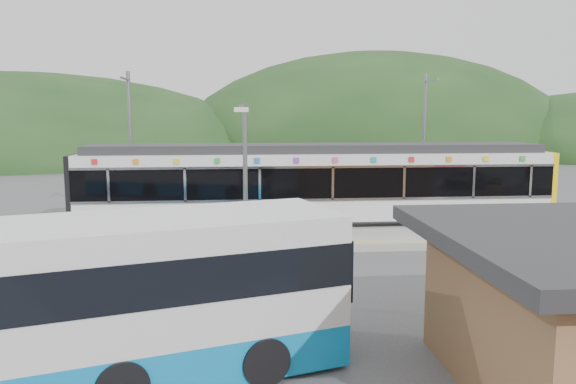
{
  "coord_description": "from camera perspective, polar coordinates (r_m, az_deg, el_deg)",
  "views": [
    {
      "loc": [
        -2.1,
        -18.09,
        5.02
      ],
      "look_at": [
        -0.34,
        1.0,
        2.37
      ],
      "focal_mm": 35.0,
      "sensor_mm": 36.0,
      "label": 1
    }
  ],
  "objects": [
    {
      "name": "train",
      "position": [
        24.51,
        2.86,
        0.93
      ],
      "size": [
        20.44,
        3.01,
        3.74
      ],
      "color": "black",
      "rests_on": "ground"
    },
    {
      "name": "platform",
      "position": [
        22.04,
        0.34,
        -4.9
      ],
      "size": [
        26.0,
        3.2,
        0.3
      ],
      "primitive_type": "cube",
      "color": "#9E9E99",
      "rests_on": "ground"
    },
    {
      "name": "ground",
      "position": [
        18.89,
        1.32,
        -7.55
      ],
      "size": [
        120.0,
        120.0,
        0.0
      ],
      "primitive_type": "plane",
      "color": "#4C4C4F",
      "rests_on": "ground"
    },
    {
      "name": "bus",
      "position": [
        11.15,
        -24.39,
        -11.29
      ],
      "size": [
        11.63,
        5.83,
        3.1
      ],
      "rotation": [
        0.0,
        0.0,
        0.3
      ],
      "color": "#0D82CB",
      "rests_on": "ground"
    },
    {
      "name": "catenary_mast_west",
      "position": [
        27.13,
        -15.71,
        4.68
      ],
      "size": [
        0.18,
        1.8,
        7.0
      ],
      "color": "slate",
      "rests_on": "ground"
    },
    {
      "name": "hills",
      "position": [
        25.31,
        14.0,
        -3.81
      ],
      "size": [
        146.0,
        149.0,
        26.0
      ],
      "color": "#1E3D19",
      "rests_on": "ground"
    },
    {
      "name": "yellow_line",
      "position": [
        20.74,
        0.69,
        -5.27
      ],
      "size": [
        26.0,
        0.1,
        0.01
      ],
      "primitive_type": "cube",
      "color": "yellow",
      "rests_on": "platform"
    },
    {
      "name": "catenary_mast_east",
      "position": [
        28.19,
        13.62,
        4.86
      ],
      "size": [
        0.18,
        1.8,
        7.0
      ],
      "color": "slate",
      "rests_on": "ground"
    },
    {
      "name": "lamp_post",
      "position": [
        14.81,
        -4.35,
        0.72
      ],
      "size": [
        0.37,
        0.96,
        5.3
      ],
      "rotation": [
        0.0,
        0.0,
        -0.11
      ],
      "color": "slate",
      "rests_on": "ground"
    }
  ]
}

